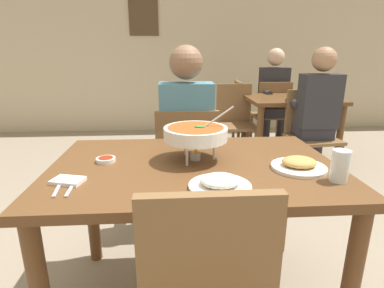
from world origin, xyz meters
name	(u,v)px	position (x,y,z in m)	size (l,w,h in m)	color
cafe_rear_partition	(176,36)	(0.00, 3.76, 1.50)	(10.00, 0.10, 3.00)	beige
picture_frame_hung	(143,16)	(-0.49, 3.70, 1.78)	(0.44, 0.03, 0.56)	#4C3823
dining_table_main	(194,186)	(0.00, 0.00, 0.66)	(1.31, 0.87, 0.77)	brown
chair_diner_main	(187,162)	(0.00, 0.72, 0.51)	(0.44, 0.44, 0.90)	brown
diner_main	(186,129)	(0.00, 0.75, 0.75)	(0.40, 0.45, 1.31)	#2D2D38
curry_bowl	(196,134)	(0.01, 0.05, 0.90)	(0.33, 0.30, 0.26)	silver
rice_plate	(220,184)	(0.08, -0.28, 0.79)	(0.24, 0.24, 0.06)	white
appetizer_plate	(299,165)	(0.46, -0.10, 0.79)	(0.24, 0.24, 0.06)	white
sauce_dish	(106,160)	(-0.41, 0.05, 0.78)	(0.09, 0.09, 0.02)	white
napkin_folded	(68,181)	(-0.52, -0.18, 0.78)	(0.12, 0.08, 0.02)	white
fork_utensil	(58,187)	(-0.54, -0.23, 0.77)	(0.01, 0.17, 0.01)	silver
spoon_utensil	(72,187)	(-0.49, -0.23, 0.77)	(0.01, 0.17, 0.01)	silver
drink_glass	(340,168)	(0.56, -0.24, 0.83)	(0.07, 0.07, 0.13)	silver
dining_table_far	(290,109)	(1.26, 2.07, 0.63)	(1.00, 0.80, 0.77)	brown
chair_bg_left	(309,129)	(1.29, 1.59, 0.51)	(0.48, 0.48, 0.90)	brown
chair_bg_middle	(272,111)	(1.22, 2.57, 0.51)	(0.45, 0.45, 0.90)	brown
chair_bg_right	(235,118)	(0.65, 2.19, 0.51)	(0.44, 0.44, 0.90)	brown
chair_bg_corner	(229,111)	(0.66, 2.61, 0.51)	(0.45, 0.45, 0.90)	brown
patron_bg_left	(316,108)	(1.29, 1.49, 0.75)	(0.40, 0.45, 1.31)	#2D2D38
patron_bg_middle	(274,93)	(1.24, 2.60, 0.75)	(0.40, 0.45, 1.31)	#2D2D38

